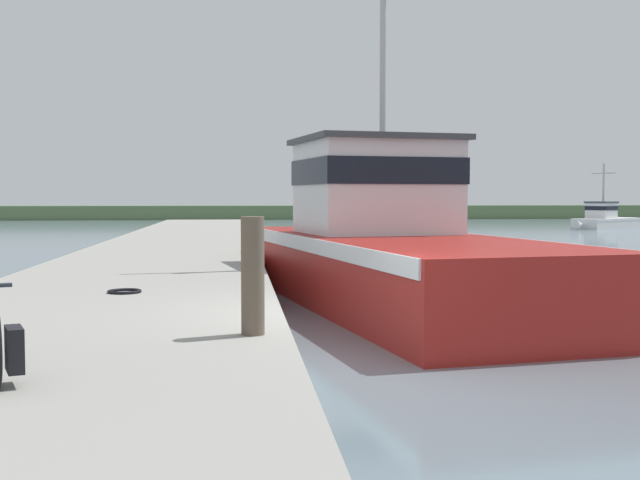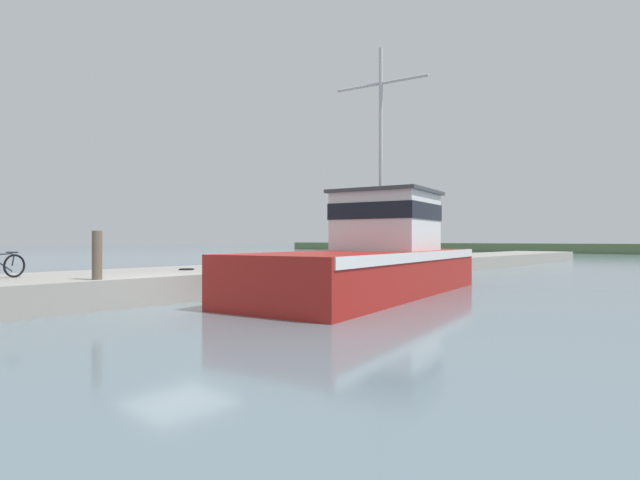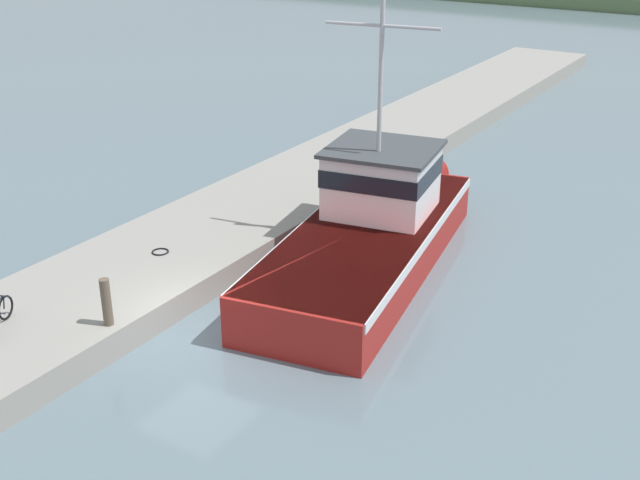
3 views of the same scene
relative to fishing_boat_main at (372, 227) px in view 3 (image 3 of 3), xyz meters
The scene contains 5 objects.
ground_plane 6.80m from the fishing_boat_main, 104.56° to the right, with size 320.00×320.00×0.00m, color slate.
dock_pier 8.22m from the fishing_boat_main, 127.65° to the right, with size 4.78×80.00×0.78m, color gray.
fishing_boat_main is the anchor object (origin of this frame).
mooring_post 8.60m from the fishing_boat_main, 110.54° to the right, with size 0.25×0.25×1.25m, color brown.
hose_coil 6.43m from the fishing_boat_main, 139.45° to the right, with size 0.51×0.51×0.04m, color black.
Camera 3 is at (12.39, -13.47, 10.77)m, focal length 45.00 mm.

